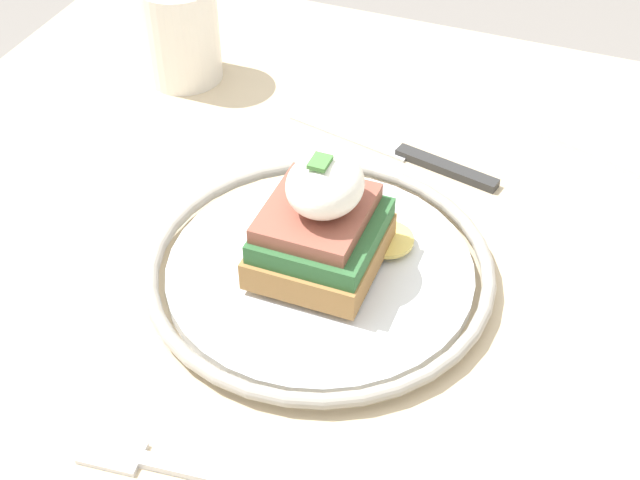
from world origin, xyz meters
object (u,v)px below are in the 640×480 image
object	(u,v)px
fork	(193,471)
cup	(180,31)
plate	(320,269)
napkin	(631,128)
sandwich	(322,224)
knife	(407,154)

from	to	relation	value
fork	cup	world-z (taller)	cup
plate	fork	xyz separation A→B (m)	(-0.17, 0.01, -0.01)
fork	plate	bearing A→B (deg)	-2.90
plate	fork	distance (m)	0.17
cup	napkin	size ratio (longest dim) A/B	0.76
sandwich	knife	distance (m)	0.16
fork	napkin	distance (m)	0.47
fork	cup	xyz separation A→B (m)	(0.38, 0.20, 0.04)
knife	cup	bearing A→B (deg)	78.88
plate	napkin	world-z (taller)	plate
knife	plate	bearing A→B (deg)	174.74
sandwich	napkin	world-z (taller)	sandwich
cup	napkin	distance (m)	0.40
plate	knife	distance (m)	0.16
sandwich	fork	size ratio (longest dim) A/B	0.65
sandwich	plate	bearing A→B (deg)	161.25
knife	napkin	size ratio (longest dim) A/B	1.62
plate	fork	bearing A→B (deg)	177.10
sandwich	fork	world-z (taller)	sandwich
plate	fork	world-z (taller)	plate
sandwich	knife	xyz separation A→B (m)	(0.16, -0.01, -0.05)
knife	cup	size ratio (longest dim) A/B	2.13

